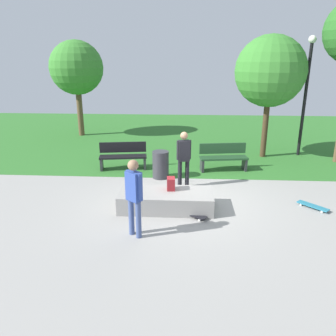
# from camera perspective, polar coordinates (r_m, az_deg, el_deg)

# --- Properties ---
(ground_plane) EXTENTS (28.00, 28.00, 0.00)m
(ground_plane) POSITION_cam_1_polar(r_m,az_deg,el_deg) (9.20, 3.82, -5.33)
(ground_plane) COLOR gray
(grass_lawn) EXTENTS (26.60, 12.36, 0.01)m
(grass_lawn) POSITION_cam_1_polar(r_m,az_deg,el_deg) (16.65, 3.69, 5.57)
(grass_lawn) COLOR #2D6B28
(grass_lawn) RESTS_ON ground_plane
(concrete_ledge) EXTENTS (2.37, 1.03, 0.46)m
(concrete_ledge) POSITION_cam_1_polar(r_m,az_deg,el_deg) (8.55, -0.33, -5.52)
(concrete_ledge) COLOR gray
(concrete_ledge) RESTS_ON ground_plane
(backpack_on_ledge) EXTENTS (0.22, 0.29, 0.32)m
(backpack_on_ledge) POSITION_cam_1_polar(r_m,az_deg,el_deg) (8.56, 0.50, -2.69)
(backpack_on_ledge) COLOR maroon
(backpack_on_ledge) RESTS_ON concrete_ledge
(skater_performing_trick) EXTENTS (0.38, 0.35, 1.72)m
(skater_performing_trick) POSITION_cam_1_polar(r_m,az_deg,el_deg) (7.02, -5.81, -4.18)
(skater_performing_trick) COLOR #3F5184
(skater_performing_trick) RESTS_ON ground_plane
(skater_watching) EXTENTS (0.42, 0.27, 1.67)m
(skater_watching) POSITION_cam_1_polar(r_m,az_deg,el_deg) (9.72, 2.70, 2.15)
(skater_watching) COLOR black
(skater_watching) RESTS_ON ground_plane
(skateboard_by_ledge) EXTENTS (0.78, 0.61, 0.08)m
(skateboard_by_ledge) POSITION_cam_1_polar(r_m,az_deg,el_deg) (8.22, 4.00, -7.85)
(skateboard_by_ledge) COLOR black
(skateboard_by_ledge) RESTS_ON ground_plane
(skateboard_spare) EXTENTS (0.70, 0.71, 0.08)m
(skateboard_spare) POSITION_cam_1_polar(r_m,az_deg,el_deg) (9.40, 23.44, -5.95)
(skateboard_spare) COLOR teal
(skateboard_spare) RESTS_ON ground_plane
(park_bench_center_lawn) EXTENTS (1.65, 0.69, 0.91)m
(park_bench_center_lawn) POSITION_cam_1_polar(r_m,az_deg,el_deg) (11.52, 9.39, 1.95)
(park_bench_center_lawn) COLOR #1E4223
(park_bench_center_lawn) RESTS_ON ground_plane
(park_bench_far_right) EXTENTS (1.65, 0.70, 0.91)m
(park_bench_far_right) POSITION_cam_1_polar(r_m,az_deg,el_deg) (11.61, -7.66, 2.17)
(park_bench_far_right) COLOR black
(park_bench_far_right) RESTS_ON ground_plane
(tree_slender_maple) EXTENTS (2.56, 2.56, 4.48)m
(tree_slender_maple) POSITION_cam_1_polar(r_m,az_deg,el_deg) (13.08, 17.02, 15.43)
(tree_slender_maple) COLOR #42301E
(tree_slender_maple) RESTS_ON grass_lawn
(tree_young_birch) EXTENTS (2.49, 2.49, 4.46)m
(tree_young_birch) POSITION_cam_1_polar(r_m,az_deg,el_deg) (16.84, -15.33, 16.08)
(tree_young_birch) COLOR brown
(tree_young_birch) RESTS_ON grass_lawn
(lamp_post) EXTENTS (0.28, 0.28, 4.43)m
(lamp_post) POSITION_cam_1_polar(r_m,az_deg,el_deg) (13.79, 22.53, 12.82)
(lamp_post) COLOR black
(lamp_post) RESTS_ON ground_plane
(trash_bin) EXTENTS (0.52, 0.52, 0.87)m
(trash_bin) POSITION_cam_1_polar(r_m,az_deg,el_deg) (10.65, -1.27, 0.58)
(trash_bin) COLOR #333338
(trash_bin) RESTS_ON ground_plane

